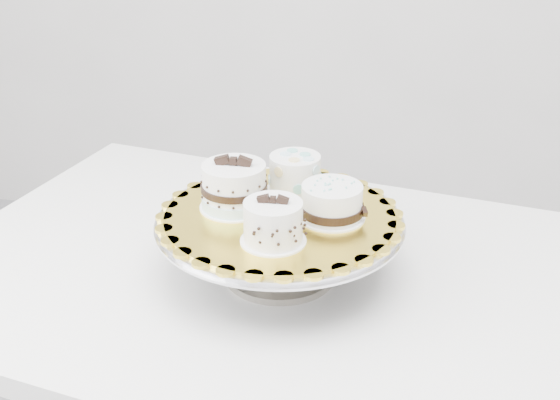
% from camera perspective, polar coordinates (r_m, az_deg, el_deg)
% --- Properties ---
extents(table, '(1.34, 1.01, 0.75)m').
position_cam_1_polar(table, '(1.27, -0.17, -8.44)').
color(table, silver).
rests_on(table, floor).
extents(cake_stand, '(0.41, 0.41, 0.11)m').
position_cam_1_polar(cake_stand, '(1.17, -0.02, -2.91)').
color(cake_stand, gray).
rests_on(cake_stand, table).
extents(cake_board, '(0.48, 0.48, 0.01)m').
position_cam_1_polar(cake_board, '(1.15, -0.02, -1.26)').
color(cake_board, yellow).
rests_on(cake_board, cake_stand).
extents(cake_swirl, '(0.10, 0.10, 0.08)m').
position_cam_1_polar(cake_swirl, '(1.06, -0.56, -1.90)').
color(cake_swirl, white).
rests_on(cake_swirl, cake_board).
extents(cake_banded, '(0.12, 0.12, 0.10)m').
position_cam_1_polar(cake_banded, '(1.16, -3.74, 0.97)').
color(cake_banded, white).
rests_on(cake_banded, cake_board).
extents(cake_dots, '(0.11, 0.11, 0.07)m').
position_cam_1_polar(cake_dots, '(1.22, 1.22, 2.20)').
color(cake_dots, white).
rests_on(cake_dots, cake_board).
extents(cake_ribbon, '(0.13, 0.13, 0.06)m').
position_cam_1_polar(cake_ribbon, '(1.13, 4.28, -0.23)').
color(cake_ribbon, white).
rests_on(cake_ribbon, cake_board).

